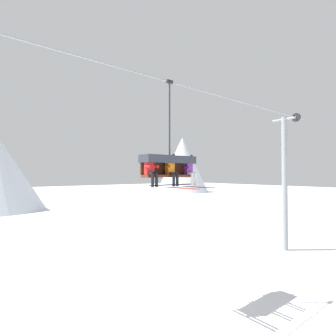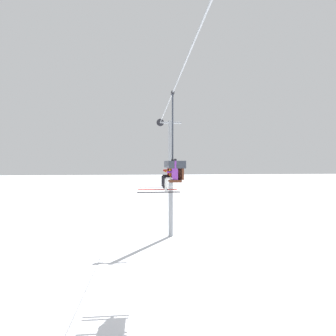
# 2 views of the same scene
# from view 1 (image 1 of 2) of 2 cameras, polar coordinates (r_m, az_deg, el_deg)

# --- Properties ---
(ground_plane) EXTENTS (200.00, 200.00, 0.00)m
(ground_plane) POSITION_cam_1_polar(r_m,az_deg,el_deg) (11.93, -2.84, -26.31)
(ground_plane) COLOR white
(mountain_peak_central) EXTENTS (14.31, 14.31, 15.09)m
(mountain_peak_central) POSITION_cam_1_polar(r_m,az_deg,el_deg) (72.67, 3.14, 0.73)
(mountain_peak_central) COLOR silver
(mountain_peak_central) RESTS_ON ground_plane
(lift_tower_far) EXTENTS (0.36, 1.88, 8.96)m
(lift_tower_far) POSITION_cam_1_polar(r_m,az_deg,el_deg) (19.07, 24.11, -2.35)
(lift_tower_far) COLOR gray
(lift_tower_far) RESTS_ON ground_plane
(lift_cable) EXTENTS (21.09, 0.05, 0.05)m
(lift_cable) POSITION_cam_1_polar(r_m,az_deg,el_deg) (11.46, 4.24, 17.21)
(lift_cable) COLOR gray
(chairlift_chair) EXTENTS (2.38, 0.74, 4.13)m
(chairlift_chair) POSITION_cam_1_polar(r_m,az_deg,el_deg) (10.31, 0.08, 1.28)
(chairlift_chair) COLOR #512819
(skier_red) EXTENTS (0.46, 1.70, 1.23)m
(skier_red) POSITION_cam_1_polar(r_m,az_deg,el_deg) (9.54, -3.68, -0.50)
(skier_red) COLOR red
(skier_orange) EXTENTS (0.48, 1.70, 1.34)m
(skier_orange) POSITION_cam_1_polar(r_m,az_deg,el_deg) (10.13, 0.85, -0.43)
(skier_orange) COLOR orange
(skier_purple) EXTENTS (0.48, 1.70, 1.34)m
(skier_purple) POSITION_cam_1_polar(r_m,az_deg,el_deg) (10.78, 4.87, -0.48)
(skier_purple) COLOR purple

